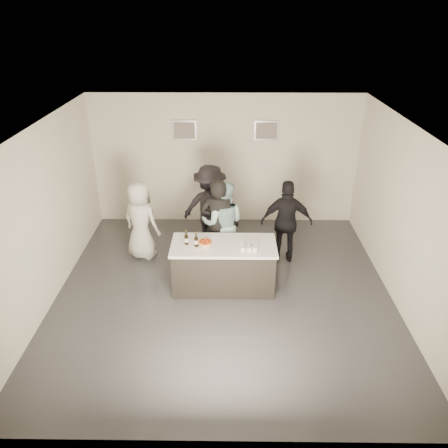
# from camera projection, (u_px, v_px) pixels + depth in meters

# --- Properties ---
(floor) EXTENTS (6.00, 6.00, 0.00)m
(floor) POSITION_uv_depth(u_px,v_px,m) (224.00, 293.00, 7.92)
(floor) COLOR #3D3D42
(floor) RESTS_ON ground
(ceiling) EXTENTS (6.00, 6.00, 0.00)m
(ceiling) POSITION_uv_depth(u_px,v_px,m) (224.00, 130.00, 6.56)
(ceiling) COLOR white
(wall_back) EXTENTS (6.00, 0.04, 3.00)m
(wall_back) POSITION_uv_depth(u_px,v_px,m) (225.00, 160.00, 9.91)
(wall_back) COLOR silver
(wall_back) RESTS_ON ground
(wall_front) EXTENTS (6.00, 0.04, 3.00)m
(wall_front) POSITION_uv_depth(u_px,v_px,m) (220.00, 346.00, 4.56)
(wall_front) COLOR silver
(wall_front) RESTS_ON ground
(wall_left) EXTENTS (0.04, 6.00, 3.00)m
(wall_left) POSITION_uv_depth(u_px,v_px,m) (44.00, 218.00, 7.27)
(wall_left) COLOR silver
(wall_left) RESTS_ON ground
(wall_right) EXTENTS (0.04, 6.00, 3.00)m
(wall_right) POSITION_uv_depth(u_px,v_px,m) (405.00, 220.00, 7.20)
(wall_right) COLOR silver
(wall_right) RESTS_ON ground
(picture_left) EXTENTS (0.54, 0.04, 0.44)m
(picture_left) POSITION_uv_depth(u_px,v_px,m) (184.00, 130.00, 9.58)
(picture_left) COLOR #B2B2B7
(picture_left) RESTS_ON wall_back
(picture_right) EXTENTS (0.54, 0.04, 0.44)m
(picture_right) POSITION_uv_depth(u_px,v_px,m) (266.00, 131.00, 9.56)
(picture_right) COLOR #B2B2B7
(picture_right) RESTS_ON wall_back
(bar_counter) EXTENTS (1.86, 0.86, 0.90)m
(bar_counter) POSITION_uv_depth(u_px,v_px,m) (224.00, 266.00, 7.89)
(bar_counter) COLOR white
(bar_counter) RESTS_ON ground
(cake) EXTENTS (0.24, 0.24, 0.08)m
(cake) POSITION_uv_depth(u_px,v_px,m) (205.00, 244.00, 7.62)
(cake) COLOR #E15A17
(cake) RESTS_ON bar_counter
(beer_bottle_a) EXTENTS (0.07, 0.07, 0.26)m
(beer_bottle_a) POSITION_uv_depth(u_px,v_px,m) (186.00, 238.00, 7.64)
(beer_bottle_a) COLOR black
(beer_bottle_a) RESTS_ON bar_counter
(beer_bottle_b) EXTENTS (0.07, 0.07, 0.26)m
(beer_bottle_b) POSITION_uv_depth(u_px,v_px,m) (196.00, 240.00, 7.57)
(beer_bottle_b) COLOR black
(beer_bottle_b) RESTS_ON bar_counter
(tumbler_cluster) EXTENTS (0.30, 0.30, 0.08)m
(tumbler_cluster) POSITION_uv_depth(u_px,v_px,m) (249.00, 246.00, 7.55)
(tumbler_cluster) COLOR #C37612
(tumbler_cluster) RESTS_ON bar_counter
(candles) EXTENTS (0.24, 0.08, 0.01)m
(candles) POSITION_uv_depth(u_px,v_px,m) (202.00, 253.00, 7.41)
(candles) COLOR pink
(candles) RESTS_ON bar_counter
(person_main_black) EXTENTS (0.72, 0.51, 1.85)m
(person_main_black) POSITION_uv_depth(u_px,v_px,m) (218.00, 224.00, 8.32)
(person_main_black) COLOR black
(person_main_black) RESTS_ON ground
(person_main_blue) EXTENTS (0.91, 0.74, 1.74)m
(person_main_blue) POSITION_uv_depth(u_px,v_px,m) (223.00, 224.00, 8.46)
(person_main_blue) COLOR #9BC6CB
(person_main_blue) RESTS_ON ground
(person_guest_left) EXTENTS (0.94, 0.82, 1.62)m
(person_guest_left) POSITION_uv_depth(u_px,v_px,m) (141.00, 221.00, 8.72)
(person_guest_left) COLOR silver
(person_guest_left) RESTS_ON ground
(person_guest_right) EXTENTS (1.03, 0.47, 1.72)m
(person_guest_right) POSITION_uv_depth(u_px,v_px,m) (287.00, 222.00, 8.56)
(person_guest_right) COLOR black
(person_guest_right) RESTS_ON ground
(person_guest_back) EXTENTS (1.34, 1.01, 1.85)m
(person_guest_back) POSITION_uv_depth(u_px,v_px,m) (210.00, 208.00, 8.99)
(person_guest_back) COLOR black
(person_guest_back) RESTS_ON ground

